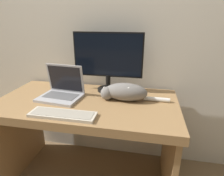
% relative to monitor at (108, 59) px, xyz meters
% --- Properties ---
extents(wall_back, '(6.40, 0.06, 2.60)m').
position_rel_monitor_xyz_m(wall_back, '(-0.12, 0.17, 0.30)').
color(wall_back, silver).
rests_on(wall_back, ground_plane).
extents(desk, '(1.35, 0.70, 0.74)m').
position_rel_monitor_xyz_m(desk, '(-0.12, -0.23, -0.43)').
color(desk, '#A37A4C').
rests_on(desk, ground_plane).
extents(monitor, '(0.57, 0.18, 0.48)m').
position_rel_monitor_xyz_m(monitor, '(0.00, 0.00, 0.00)').
color(monitor, black).
rests_on(monitor, desk).
extents(laptop, '(0.33, 0.27, 0.25)m').
position_rel_monitor_xyz_m(laptop, '(-0.32, -0.22, -0.22)').
color(laptop, '#B7B7BC').
rests_on(laptop, desk).
extents(external_keyboard, '(0.43, 0.12, 0.02)m').
position_rel_monitor_xyz_m(external_keyboard, '(-0.19, -0.49, -0.26)').
color(external_keyboard, beige).
rests_on(external_keyboard, desk).
extents(cat, '(0.51, 0.15, 0.13)m').
position_rel_monitor_xyz_m(cat, '(0.16, -0.17, -0.20)').
color(cat, gray).
rests_on(cat, desk).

